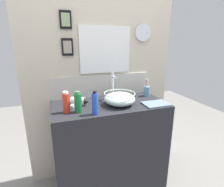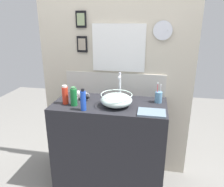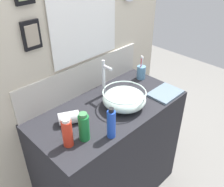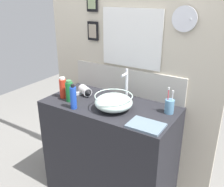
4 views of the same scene
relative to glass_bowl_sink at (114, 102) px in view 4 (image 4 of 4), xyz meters
name	(u,v)px [view 4 (image 4 of 4)]	position (x,y,z in m)	size (l,w,h in m)	color
vanity_counter	(110,151)	(-0.08, 0.06, -0.52)	(1.09, 0.55, 0.91)	#232328
back_panel	(129,54)	(-0.08, 0.37, 0.30)	(1.63, 0.10, 2.55)	beige
glass_bowl_sink	(114,102)	(0.00, 0.00, 0.00)	(0.30, 0.30, 0.12)	silver
faucet	(126,84)	(0.00, 0.19, 0.09)	(0.02, 0.09, 0.28)	silver
hair_drier	(85,91)	(-0.36, 0.11, -0.02)	(0.20, 0.14, 0.08)	silver
toothbrush_cup	(169,106)	(0.39, 0.17, -0.01)	(0.07, 0.07, 0.20)	#598CB2
soap_dispenser	(69,91)	(-0.40, -0.06, 0.02)	(0.06, 0.06, 0.18)	#197233
lotion_bottle	(63,88)	(-0.49, -0.03, 0.03)	(0.06, 0.06, 0.18)	red
shampoo_bottle	(73,97)	(-0.27, -0.15, 0.03)	(0.05, 0.05, 0.20)	blue
hand_towel	(146,126)	(0.33, -0.11, -0.05)	(0.24, 0.18, 0.02)	slate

